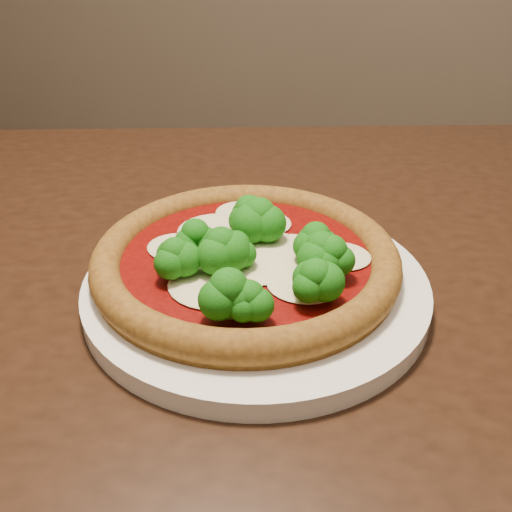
# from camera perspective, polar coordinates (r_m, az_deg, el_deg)

# --- Properties ---
(dining_table) EXTENTS (1.34, 1.13, 0.75)m
(dining_table) POSITION_cam_1_polar(r_m,az_deg,el_deg) (0.60, -6.18, -9.86)
(dining_table) COLOR black
(dining_table) RESTS_ON floor
(plate) EXTENTS (0.30, 0.30, 0.02)m
(plate) POSITION_cam_1_polar(r_m,az_deg,el_deg) (0.50, 0.00, -3.01)
(plate) COLOR white
(plate) RESTS_ON dining_table
(pizza) EXTENTS (0.27, 0.27, 0.06)m
(pizza) POSITION_cam_1_polar(r_m,az_deg,el_deg) (0.50, -0.71, 0.00)
(pizza) COLOR brown
(pizza) RESTS_ON plate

